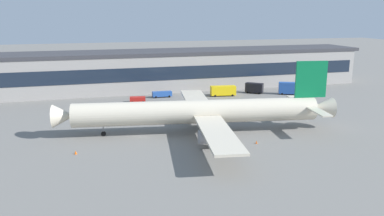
{
  "coord_description": "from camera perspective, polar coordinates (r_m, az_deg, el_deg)",
  "views": [
    {
      "loc": [
        -12.57,
        -86.22,
        27.25
      ],
      "look_at": [
        13.09,
        2.9,
        5.0
      ],
      "focal_mm": 37.15,
      "sensor_mm": 36.0,
      "label": 1
    }
  ],
  "objects": [
    {
      "name": "fuel_truck",
      "position": [
        134.07,
        4.56,
        2.54
      ],
      "size": [
        8.7,
        3.9,
        3.35
      ],
      "color": "yellow",
      "rests_on": "ground_plane"
    },
    {
      "name": "airliner",
      "position": [
        91.77,
        1.27,
        -0.55
      ],
      "size": [
        65.23,
        56.34,
        16.38
      ],
      "color": "beige",
      "rests_on": "ground_plane"
    },
    {
      "name": "ground_plane",
      "position": [
        91.29,
        -7.43,
        -3.99
      ],
      "size": [
        600.0,
        600.0,
        0.0
      ],
      "primitive_type": "plane",
      "color": "slate"
    },
    {
      "name": "traffic_cone_0",
      "position": [
        86.37,
        9.24,
        -4.88
      ],
      "size": [
        0.46,
        0.46,
        0.57
      ],
      "primitive_type": "cone",
      "color": "#F2590C",
      "rests_on": "ground_plane"
    },
    {
      "name": "belt_loader",
      "position": [
        131.87,
        -4.26,
        2.04
      ],
      "size": [
        6.43,
        2.18,
        1.95
      ],
      "color": "#2651A5",
      "rests_on": "ground_plane"
    },
    {
      "name": "catering_truck",
      "position": [
        140.05,
        13.89,
        2.83
      ],
      "size": [
        7.64,
        5.28,
        4.15
      ],
      "color": "#2651A5",
      "rests_on": "ground_plane"
    },
    {
      "name": "terminal_building",
      "position": [
        144.33,
        -10.95,
        5.18
      ],
      "size": [
        187.39,
        20.27,
        13.94
      ],
      "color": "#9E9993",
      "rests_on": "ground_plane"
    },
    {
      "name": "stair_truck",
      "position": [
        139.87,
        8.88,
        2.92
      ],
      "size": [
        6.14,
        5.69,
        3.55
      ],
      "color": "black",
      "rests_on": "ground_plane"
    },
    {
      "name": "pushback_tractor",
      "position": [
        124.85,
        -7.77,
        1.25
      ],
      "size": [
        5.15,
        3.32,
        1.75
      ],
      "color": "red",
      "rests_on": "ground_plane"
    },
    {
      "name": "traffic_cone_1",
      "position": [
        82.37,
        -16.37,
        -6.14
      ],
      "size": [
        0.56,
        0.56,
        0.69
      ],
      "primitive_type": "cone",
      "color": "#F2590C",
      "rests_on": "ground_plane"
    }
  ]
}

